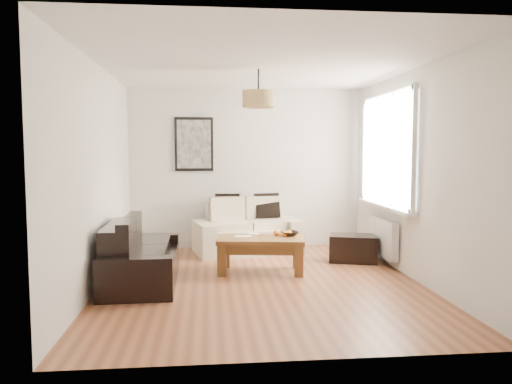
{
  "coord_description": "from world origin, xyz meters",
  "views": [
    {
      "loc": [
        -0.63,
        -5.8,
        1.59
      ],
      "look_at": [
        0.0,
        0.6,
        1.05
      ],
      "focal_mm": 34.34,
      "sensor_mm": 36.0,
      "label": 1
    }
  ],
  "objects": [
    {
      "name": "orange_c",
      "position": [
        0.28,
        0.62,
        0.5
      ],
      "size": [
        0.09,
        0.09,
        0.08
      ],
      "primitive_type": "sphere",
      "rotation": [
        0.0,
        0.0,
        -0.05
      ],
      "color": "orange",
      "rests_on": "fruit_bowl"
    },
    {
      "name": "orange_a",
      "position": [
        0.37,
        0.52,
        0.5
      ],
      "size": [
        0.09,
        0.09,
        0.07
      ],
      "primitive_type": "sphere",
      "rotation": [
        0.0,
        0.0,
        0.3
      ],
      "color": "orange",
      "rests_on": "fruit_bowl"
    },
    {
      "name": "pendant_shade",
      "position": [
        0.0,
        0.3,
        2.23
      ],
      "size": [
        0.4,
        0.4,
        0.2
      ],
      "primitive_type": "cylinder",
      "color": "tan",
      "rests_on": "ceiling"
    },
    {
      "name": "fruit_bowl",
      "position": [
        0.44,
        0.6,
        0.49
      ],
      "size": [
        0.3,
        0.3,
        0.06
      ],
      "primitive_type": "imported",
      "rotation": [
        0.0,
        0.0,
        0.22
      ],
      "color": "black",
      "rests_on": "coffee_table"
    },
    {
      "name": "window_bay",
      "position": [
        1.86,
        0.8,
        1.6
      ],
      "size": [
        0.14,
        1.9,
        1.6
      ],
      "primitive_type": null,
      "color": "white",
      "rests_on": "wall_right"
    },
    {
      "name": "wall_front",
      "position": [
        0.0,
        -2.25,
        1.3
      ],
      "size": [
        3.8,
        0.04,
        2.6
      ],
      "primitive_type": null,
      "color": "silver",
      "rests_on": "floor"
    },
    {
      "name": "wall_left",
      "position": [
        -1.9,
        0.0,
        1.3
      ],
      "size": [
        0.04,
        4.5,
        2.6
      ],
      "primitive_type": null,
      "color": "silver",
      "rests_on": "floor"
    },
    {
      "name": "radiator",
      "position": [
        1.82,
        0.8,
        0.38
      ],
      "size": [
        0.1,
        0.9,
        0.52
      ],
      "primitive_type": "cube",
      "color": "white",
      "rests_on": "wall_right"
    },
    {
      "name": "cushion_left",
      "position": [
        -0.32,
        1.97,
        0.71
      ],
      "size": [
        0.4,
        0.15,
        0.4
      ],
      "primitive_type": "cube",
      "rotation": [
        0.0,
        0.0,
        -0.07
      ],
      "color": "black",
      "rests_on": "loveseat_cream"
    },
    {
      "name": "sofa_leather",
      "position": [
        -1.43,
        0.12,
        0.36
      ],
      "size": [
        0.85,
        1.68,
        0.72
      ],
      "primitive_type": null,
      "rotation": [
        0.0,
        0.0,
        1.59
      ],
      "color": "black",
      "rests_on": "floor"
    },
    {
      "name": "loveseat_cream",
      "position": [
        -0.02,
        1.78,
        0.4
      ],
      "size": [
        1.76,
        1.2,
        0.8
      ],
      "primitive_type": null,
      "rotation": [
        0.0,
        0.0,
        0.21
      ],
      "color": "beige",
      "rests_on": "floor"
    },
    {
      "name": "ottoman",
      "position": [
        1.45,
        0.98,
        0.19
      ],
      "size": [
        0.77,
        0.61,
        0.38
      ],
      "primitive_type": "cube",
      "rotation": [
        0.0,
        0.0,
        -0.3
      ],
      "color": "black",
      "rests_on": "floor"
    },
    {
      "name": "ceiling",
      "position": [
        0.0,
        0.0,
        2.6
      ],
      "size": [
        3.8,
        4.5,
        0.0
      ],
      "primitive_type": null,
      "color": "white",
      "rests_on": "floor"
    },
    {
      "name": "floor",
      "position": [
        0.0,
        0.0,
        0.0
      ],
      "size": [
        4.5,
        4.5,
        0.0
      ],
      "primitive_type": "plane",
      "color": "brown",
      "rests_on": "ground"
    },
    {
      "name": "wall_back",
      "position": [
        0.0,
        2.25,
        1.3
      ],
      "size": [
        3.8,
        0.04,
        2.6
      ],
      "primitive_type": null,
      "color": "silver",
      "rests_on": "floor"
    },
    {
      "name": "cushion_right",
      "position": [
        0.31,
        1.97,
        0.71
      ],
      "size": [
        0.41,
        0.19,
        0.4
      ],
      "primitive_type": "cube",
      "rotation": [
        0.0,
        0.0,
        0.19
      ],
      "color": "black",
      "rests_on": "loveseat_cream"
    },
    {
      "name": "papers",
      "position": [
        -0.17,
        0.61,
        0.46
      ],
      "size": [
        0.23,
        0.18,
        0.01
      ],
      "primitive_type": "cube",
      "rotation": [
        0.0,
        0.0,
        -0.12
      ],
      "color": "white",
      "rests_on": "coffee_table"
    },
    {
      "name": "wall_right",
      "position": [
        1.9,
        0.0,
        1.3
      ],
      "size": [
        0.04,
        4.5,
        2.6
      ],
      "primitive_type": null,
      "color": "silver",
      "rests_on": "floor"
    },
    {
      "name": "poster",
      "position": [
        -0.85,
        2.22,
        1.7
      ],
      "size": [
        0.62,
        0.04,
        0.87
      ],
      "primitive_type": null,
      "color": "black",
      "rests_on": "wall_back"
    },
    {
      "name": "orange_b",
      "position": [
        0.43,
        0.55,
        0.5
      ],
      "size": [
        0.1,
        0.1,
        0.08
      ],
      "primitive_type": "sphere",
      "rotation": [
        0.0,
        0.0,
        -0.2
      ],
      "color": "orange",
      "rests_on": "fruit_bowl"
    },
    {
      "name": "coffee_table",
      "position": [
        0.05,
        0.51,
        0.23
      ],
      "size": [
        1.19,
        0.76,
        0.46
      ],
      "primitive_type": null,
      "rotation": [
        0.0,
        0.0,
        -0.14
      ],
      "color": "brown",
      "rests_on": "floor"
    }
  ]
}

